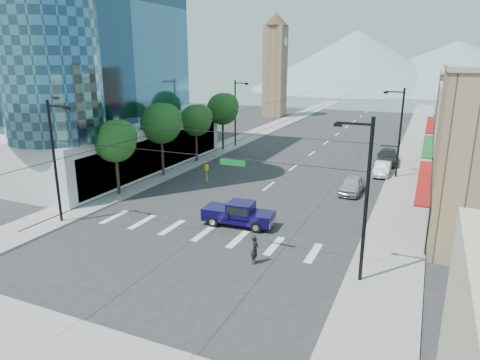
{
  "coord_description": "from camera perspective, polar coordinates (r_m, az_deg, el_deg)",
  "views": [
    {
      "loc": [
        13.3,
        -22.72,
        11.72
      ],
      "look_at": [
        0.88,
        5.28,
        3.0
      ],
      "focal_mm": 32.0,
      "sensor_mm": 36.0,
      "label": 1
    }
  ],
  "objects": [
    {
      "name": "pickup_truck",
      "position": [
        31.05,
        -0.25,
        -4.45
      ],
      "size": [
        5.38,
        2.36,
        1.78
      ],
      "rotation": [
        0.0,
        0.0,
        0.08
      ],
      "color": "#0E083C",
      "rests_on": "ground"
    },
    {
      "name": "pedestrian",
      "position": [
        25.53,
        1.98,
        -9.21
      ],
      "size": [
        0.47,
        0.68,
        1.79
      ],
      "primitive_type": "imported",
      "rotation": [
        0.0,
        0.0,
        1.64
      ],
      "color": "black",
      "rests_on": "ground"
    },
    {
      "name": "mountain_right",
      "position": [
        182.86,
        26.81,
        13.4
      ],
      "size": [
        90.0,
        90.0,
        18.0
      ],
      "primitive_type": "cone",
      "color": "gray",
      "rests_on": "ground"
    },
    {
      "name": "tree_near",
      "position": [
        38.34,
        -16.11,
        5.16
      ],
      "size": [
        3.65,
        3.64,
        6.71
      ],
      "color": "black",
      "rests_on": "ground"
    },
    {
      "name": "parked_car_mid",
      "position": [
        46.79,
        18.45,
        1.46
      ],
      "size": [
        1.55,
        4.34,
        1.43
      ],
      "primitive_type": "imported",
      "rotation": [
        0.0,
        0.0,
        0.01
      ],
      "color": "silver",
      "rests_on": "ground"
    },
    {
      "name": "tree_midfar",
      "position": [
        49.73,
        -5.73,
        8.04
      ],
      "size": [
        3.65,
        3.64,
        6.71
      ],
      "color": "black",
      "rests_on": "ground"
    },
    {
      "name": "parked_car_near",
      "position": [
        39.75,
        14.73,
        -0.64
      ],
      "size": [
        1.98,
        4.56,
        1.53
      ],
      "primitive_type": "imported",
      "rotation": [
        0.0,
        0.0,
        -0.04
      ],
      "color": "#B4B3B8",
      "rests_on": "ground"
    },
    {
      "name": "tree_far",
      "position": [
        55.8,
        -2.16,
        9.58
      ],
      "size": [
        4.09,
        4.09,
        7.52
      ],
      "color": "black",
      "rests_on": "ground"
    },
    {
      "name": "sidewalk_left",
      "position": [
        68.63,
        1.93,
        6.12
      ],
      "size": [
        4.0,
        120.0,
        0.15
      ],
      "primitive_type": "cube",
      "color": "gray",
      "rests_on": "ground"
    },
    {
      "name": "ground",
      "position": [
        28.82,
        -5.93,
        -8.2
      ],
      "size": [
        160.0,
        160.0,
        0.0
      ],
      "primitive_type": "plane",
      "color": "#28282B",
      "rests_on": "ground"
    },
    {
      "name": "sidewalk_right",
      "position": [
        63.8,
        22.39,
        4.18
      ],
      "size": [
        4.0,
        120.0,
        0.15
      ],
      "primitive_type": "cube",
      "color": "gray",
      "rests_on": "ground"
    },
    {
      "name": "lamp_pole_ne",
      "position": [
        45.31,
        20.44,
        6.29
      ],
      "size": [
        2.0,
        0.25,
        9.0
      ],
      "color": "black",
      "rests_on": "ground"
    },
    {
      "name": "clock_tower",
      "position": [
        89.81,
        4.71,
        15.16
      ],
      "size": [
        4.8,
        4.8,
        20.4
      ],
      "color": "#8C6B4C",
      "rests_on": "ground"
    },
    {
      "name": "signal_rig",
      "position": [
        26.34,
        -6.93,
        0.19
      ],
      "size": [
        21.8,
        0.2,
        9.0
      ],
      "color": "black",
      "rests_on": "ground"
    },
    {
      "name": "mountain_left",
      "position": [
        175.02,
        15.15,
        15.14
      ],
      "size": [
        80.0,
        80.0,
        22.0
      ],
      "primitive_type": "cone",
      "color": "gray",
      "rests_on": "ground"
    },
    {
      "name": "tree_midnear",
      "position": [
        43.75,
        -10.3,
        7.59
      ],
      "size": [
        4.09,
        4.09,
        7.52
      ],
      "color": "black",
      "rests_on": "ground"
    },
    {
      "name": "office_tower",
      "position": [
        53.95,
        -24.5,
        17.45
      ],
      "size": [
        29.5,
        27.0,
        30.0
      ],
      "color": "#B7B7B2",
      "rests_on": "ground"
    },
    {
      "name": "parked_car_far",
      "position": [
        51.82,
        19.08,
        2.91
      ],
      "size": [
        2.7,
        6.03,
        1.72
      ],
      "primitive_type": "imported",
      "rotation": [
        0.0,
        0.0,
        0.05
      ],
      "color": "#272729",
      "rests_on": "ground"
    },
    {
      "name": "sidewalk_cross",
      "position": [
        20.68,
        -23.7,
        -19.91
      ],
      "size": [
        28.0,
        4.0,
        0.15
      ],
      "primitive_type": "cube",
      "color": "gray",
      "rests_on": "ground"
    },
    {
      "name": "lamp_pole_nw",
      "position": [
        58.31,
        -0.53,
        9.22
      ],
      "size": [
        2.0,
        0.25,
        9.0
      ],
      "color": "black",
      "rests_on": "ground"
    }
  ]
}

